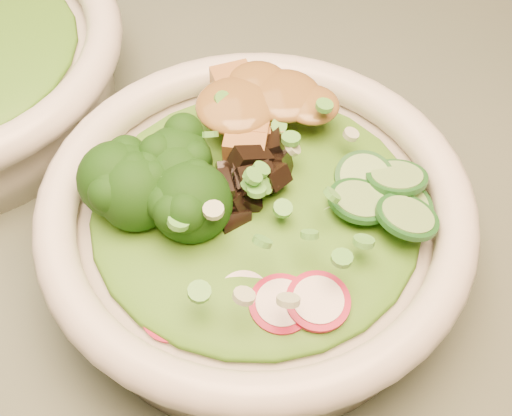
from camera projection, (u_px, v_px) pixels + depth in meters
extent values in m
cube|color=#525D4D|center=(247.00, 269.00, 0.55)|extent=(1.20, 0.80, 0.03)
cylinder|color=silver|center=(256.00, 238.00, 0.51)|extent=(0.27, 0.27, 0.06)
torus|color=silver|center=(256.00, 206.00, 0.48)|extent=(0.30, 0.30, 0.03)
ellipsoid|color=#2D6515|center=(256.00, 207.00, 0.48)|extent=(0.23, 0.23, 0.03)
ellipsoid|color=brown|center=(258.00, 104.00, 0.50)|extent=(0.08, 0.06, 0.02)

